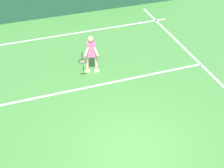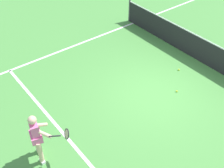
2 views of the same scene
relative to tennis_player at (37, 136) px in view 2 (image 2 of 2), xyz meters
The scene contains 7 objects.
ground_plane 4.36m from the tennis_player, 90.26° to the left, with size 26.24×26.24×0.00m, color #4C9342.
service_line_marking 1.22m from the tennis_player, 91.24° to the left, with size 8.56×0.10×0.01m, color white.
sideline_left_marking 6.12m from the tennis_player, 135.15° to the left, with size 0.10×18.19×0.01m, color white.
court_net 7.02m from the tennis_player, 90.16° to the left, with size 9.24×0.08×1.09m.
tennis_player is the anchor object (origin of this frame).
tennis_ball_mid 5.99m from the tennis_player, 94.06° to the left, with size 0.07×0.07×0.07m, color #D1E533.
tennis_ball_far 5.01m from the tennis_player, 85.52° to the left, with size 0.07×0.07×0.07m, color #D1E533.
Camera 2 is at (5.19, -5.86, 6.70)m, focal length 47.94 mm.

